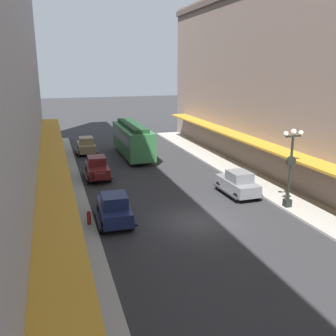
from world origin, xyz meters
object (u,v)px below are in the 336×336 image
at_px(parked_car_0, 238,183).
at_px(parked_car_2, 97,167).
at_px(pedestrian_0, 61,190).
at_px(lamp_post_with_clock, 291,165).
at_px(parked_car_3, 86,145).
at_px(fire_hydrant, 89,217).
at_px(streetcar, 132,138).
at_px(parked_car_1, 114,208).
at_px(pedestrian_1, 54,149).

xyz_separation_m(parked_car_0, parked_car_2, (-9.16, 7.39, 0.00)).
bearing_deg(pedestrian_0, lamp_post_with_clock, -21.25).
xyz_separation_m(parked_car_3, fire_hydrant, (-1.76, -19.38, -0.38)).
bearing_deg(streetcar, parked_car_1, -106.05).
relative_size(parked_car_0, lamp_post_with_clock, 0.83).
bearing_deg(streetcar, parked_car_3, 148.34).
distance_m(parked_car_2, pedestrian_0, 6.13).
relative_size(lamp_post_with_clock, pedestrian_0, 3.15).
bearing_deg(fire_hydrant, parked_car_1, 3.88).
distance_m(fire_hydrant, pedestrian_0, 4.65).
relative_size(parked_car_2, fire_hydrant, 5.23).
bearing_deg(pedestrian_0, parked_car_0, -9.74).
xyz_separation_m(parked_car_0, lamp_post_with_clock, (1.87, -3.39, 2.04)).
relative_size(parked_car_3, pedestrian_1, 2.56).
height_order(parked_car_0, fire_hydrant, parked_car_0).
bearing_deg(parked_car_1, parked_car_0, 13.27).
distance_m(parked_car_2, lamp_post_with_clock, 15.56).
bearing_deg(parked_car_1, lamp_post_with_clock, -6.01).
relative_size(streetcar, lamp_post_with_clock, 1.86).
bearing_deg(parked_car_1, pedestrian_0, 123.93).
relative_size(parked_car_0, fire_hydrant, 5.22).
relative_size(parked_car_1, streetcar, 0.45).
bearing_deg(lamp_post_with_clock, parked_car_0, 118.88).
relative_size(lamp_post_with_clock, pedestrian_1, 3.09).
bearing_deg(pedestrian_1, pedestrian_0, -89.10).
bearing_deg(parked_car_3, fire_hydrant, -95.18).
distance_m(lamp_post_with_clock, pedestrian_0, 15.31).
xyz_separation_m(parked_car_1, parked_car_2, (0.21, 9.60, 0.00)).
bearing_deg(parked_car_1, parked_car_2, 88.77).
height_order(parked_car_1, pedestrian_1, parked_car_1).
xyz_separation_m(parked_car_0, pedestrian_0, (-12.27, 2.11, 0.05)).
distance_m(parked_car_1, fire_hydrant, 1.56).
distance_m(fire_hydrant, pedestrian_1, 18.13).
height_order(parked_car_0, pedestrian_1, parked_car_0).
bearing_deg(parked_car_1, parked_car_3, 89.27).
xyz_separation_m(streetcar, fire_hydrant, (-6.26, -16.60, -1.34)).
bearing_deg(fire_hydrant, parked_car_3, 84.82).
height_order(parked_car_0, streetcar, streetcar).
xyz_separation_m(parked_car_2, streetcar, (4.54, 6.90, 0.96)).
bearing_deg(fire_hydrant, parked_car_2, 79.97).
bearing_deg(parked_car_0, parked_car_1, -166.73).
bearing_deg(parked_car_2, parked_car_3, 89.76).
distance_m(parked_car_0, fire_hydrant, 11.13).
bearing_deg(fire_hydrant, pedestrian_0, 107.50).
bearing_deg(streetcar, lamp_post_with_clock, -69.84).
xyz_separation_m(parked_car_2, lamp_post_with_clock, (11.03, -10.78, 2.04)).
bearing_deg(pedestrian_0, parked_car_3, 78.11).
height_order(parked_car_2, parked_car_3, same).
bearing_deg(lamp_post_with_clock, streetcar, 110.16).
height_order(parked_car_3, pedestrian_0, parked_car_3).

